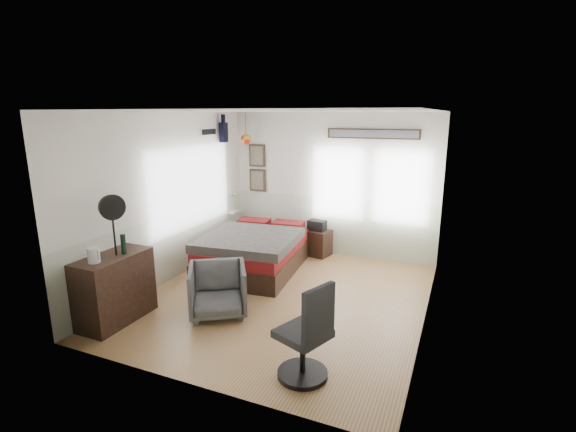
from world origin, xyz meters
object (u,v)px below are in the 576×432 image
at_px(bed, 255,251).
at_px(task_chair, 307,341).
at_px(dresser, 115,288).
at_px(nightstand, 317,242).
at_px(armchair, 218,290).

height_order(bed, task_chair, task_chair).
height_order(dresser, task_chair, task_chair).
relative_size(nightstand, task_chair, 0.47).
distance_m(armchair, nightstand, 2.89).
bearing_deg(dresser, bed, 71.44).
relative_size(bed, dresser, 2.24).
bearing_deg(bed, nightstand, 51.19).
relative_size(armchair, task_chair, 0.72).
relative_size(bed, armchair, 2.93).
height_order(armchair, nightstand, armchair).
xyz_separation_m(bed, armchair, (0.33, -1.71, 0.02)).
distance_m(bed, nightstand, 1.37).
distance_m(dresser, task_chair, 2.75).
bearing_deg(armchair, task_chair, -61.03).
bearing_deg(task_chair, nightstand, 129.40).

